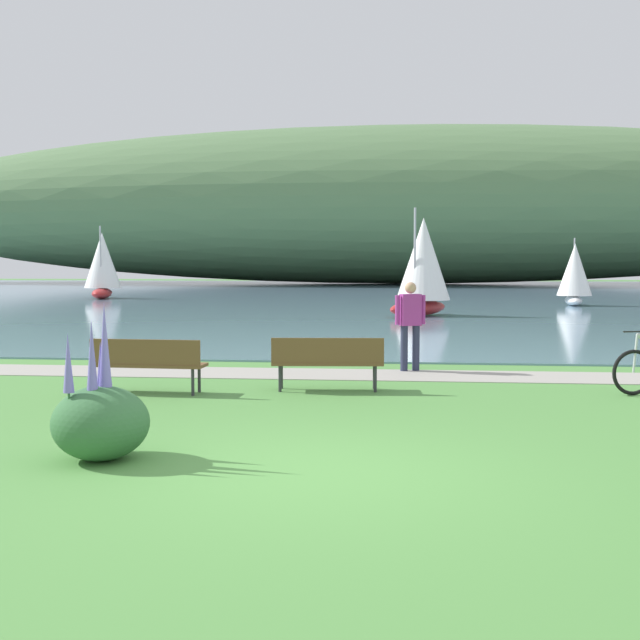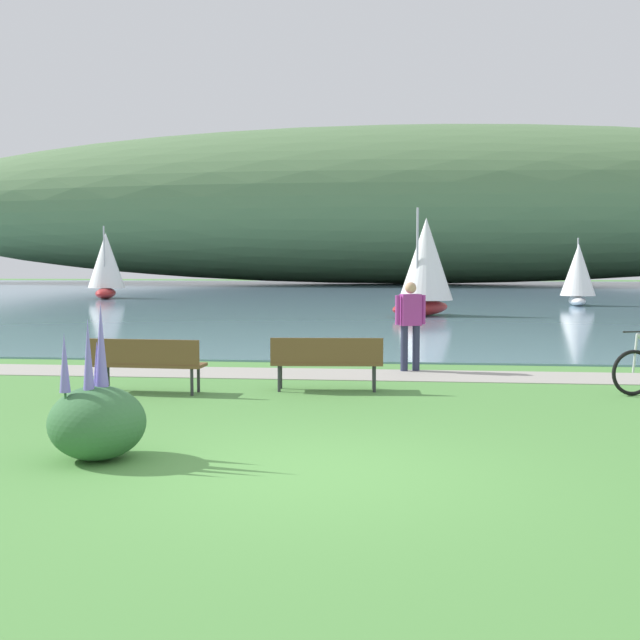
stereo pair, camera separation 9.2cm
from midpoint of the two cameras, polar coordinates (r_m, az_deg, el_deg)
ground_plane at (r=8.00m, az=-0.38°, el=-10.81°), size 200.00×200.00×0.00m
bay_water at (r=56.40m, az=5.25°, el=1.93°), size 180.00×80.00×0.04m
distant_hillside at (r=83.75m, az=5.71°, el=8.11°), size 113.60×28.00×16.04m
shoreline_path at (r=14.80m, az=2.68°, el=-3.92°), size 60.00×1.50×0.01m
park_bench_near_camera at (r=12.90m, az=-12.08°, el=-2.87°), size 1.82×0.57×0.88m
park_bench_further_along at (r=12.84m, az=0.70°, el=-2.81°), size 1.83×0.62×0.88m
person_at_shoreline at (r=15.28m, az=6.66°, el=-0.03°), size 0.58×0.34×1.71m
echium_bush_closest_to_camera at (r=8.70m, az=-15.38°, el=-6.81°), size 1.01×1.01×1.66m
sailboat_nearest_to_shore at (r=48.56m, az=-15.01°, el=3.85°), size 2.53×3.73×4.23m
sailboat_mid_bay at (r=40.54m, az=18.04°, el=3.17°), size 1.88×2.89×3.30m
sailboat_toward_hillside at (r=31.29m, az=7.63°, el=3.89°), size 3.06×3.50×4.17m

